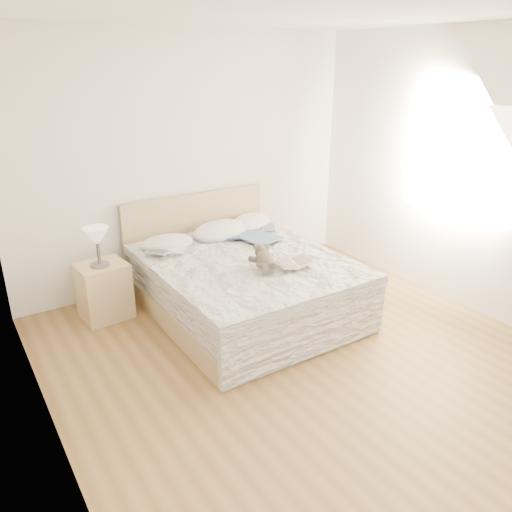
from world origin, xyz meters
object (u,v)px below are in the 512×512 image
(table_lamp, at_px, (97,239))
(photo_book, at_px, (166,251))
(childrens_book, at_px, (294,263))
(teddy_bear, at_px, (265,265))
(bed, at_px, (242,282))
(nightstand, at_px, (104,291))

(table_lamp, height_order, photo_book, table_lamp)
(photo_book, bearing_deg, childrens_book, -85.74)
(photo_book, height_order, teddy_bear, teddy_bear)
(bed, distance_m, teddy_bear, 0.56)
(nightstand, xyz_separation_m, table_lamp, (-0.02, -0.04, 0.55))
(bed, xyz_separation_m, teddy_bear, (-0.02, -0.44, 0.34))
(nightstand, bearing_deg, bed, -27.09)
(photo_book, bearing_deg, teddy_bear, -94.95)
(photo_book, height_order, childrens_book, photo_book)
(childrens_book, distance_m, teddy_bear, 0.29)
(table_lamp, bearing_deg, bed, -25.34)
(photo_book, relative_size, childrens_book, 0.94)
(bed, distance_m, childrens_book, 0.65)
(table_lamp, xyz_separation_m, teddy_bear, (1.19, -1.02, -0.18))
(nightstand, distance_m, photo_book, 0.71)
(bed, bearing_deg, teddy_bear, -92.77)
(childrens_book, bearing_deg, nightstand, 153.69)
(bed, bearing_deg, childrens_book, -62.12)
(table_lamp, height_order, childrens_book, table_lamp)
(bed, bearing_deg, photo_book, 144.47)
(table_lamp, distance_m, teddy_bear, 1.58)
(table_lamp, distance_m, childrens_book, 1.84)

